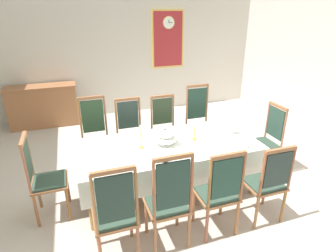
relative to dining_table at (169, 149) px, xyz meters
name	(u,v)px	position (x,y,z in m)	size (l,w,h in m)	color
ground	(168,189)	(0.00, 0.04, -0.69)	(6.79, 6.86, 0.04)	#BEB2A6
back_wall	(119,46)	(0.00, 3.51, 0.95)	(6.79, 0.08, 3.24)	beige
dining_table	(169,149)	(0.00, 0.00, 0.00)	(2.40, 1.10, 0.74)	olive
tablecloth	(169,150)	(0.00, 0.00, -0.01)	(2.42, 1.12, 0.36)	white
chair_south_a	(115,213)	(-0.89, -0.96, -0.09)	(0.44, 0.42, 1.16)	#92603E
chair_north_a	(95,135)	(-0.89, 0.96, -0.07)	(0.44, 0.42, 1.19)	#8E5D3B
chair_south_b	(169,200)	(-0.33, -0.96, -0.07)	(0.44, 0.42, 1.19)	#9A623E
chair_north_b	(130,132)	(-0.33, 0.96, -0.10)	(0.44, 0.42, 1.11)	#9E673A
chair_south_c	(219,191)	(0.27, -0.96, -0.10)	(0.44, 0.42, 1.11)	#97613B
chair_north_c	(165,127)	(0.27, 0.96, -0.11)	(0.44, 0.42, 1.10)	#9A6535
chair_south_d	(267,181)	(0.91, -0.95, -0.12)	(0.44, 0.42, 1.06)	#94603A
chair_north_d	(199,120)	(0.91, 0.96, -0.06)	(0.44, 0.42, 1.22)	olive
chair_head_west	(43,176)	(-1.61, 0.00, -0.10)	(0.42, 0.44, 1.11)	brown
chair_head_east	(267,139)	(1.61, 0.00, -0.10)	(0.42, 0.44, 1.11)	brown
soup_tureen	(165,137)	(-0.05, 0.00, 0.19)	(0.30, 0.30, 0.24)	white
candlestick_west	(141,139)	(-0.38, 0.00, 0.20)	(0.07, 0.07, 0.33)	gold
candlestick_east	(195,132)	(0.38, 0.00, 0.20)	(0.07, 0.07, 0.31)	gold
bowl_near_left	(164,161)	(-0.21, -0.45, 0.10)	(0.17, 0.17, 0.04)	white
bowl_near_right	(242,145)	(0.89, -0.39, 0.10)	(0.18, 0.18, 0.04)	white
spoon_primary	(154,163)	(-0.33, -0.43, 0.08)	(0.06, 0.17, 0.01)	gold
spoon_secondary	(248,144)	(1.01, -0.36, 0.08)	(0.06, 0.17, 0.01)	gold
sideboard	(43,106)	(-1.79, 3.20, -0.22)	(1.44, 0.48, 0.90)	#955F3B
mounted_clock	(169,23)	(1.19, 3.44, 1.44)	(0.29, 0.06, 0.29)	#D1B251
framed_painting	(168,39)	(1.18, 3.45, 1.06)	(0.80, 0.05, 1.35)	#D1B251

